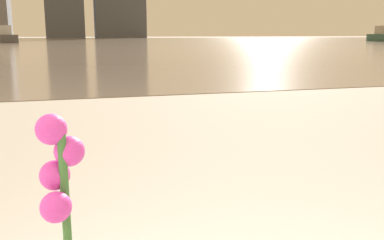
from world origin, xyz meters
The scene contains 3 objects.
harbor_water centered at (0.00, 62.00, 0.01)m, with size 180.00×110.00×0.01m.
harbor_boat_2 centered at (-7.14, 54.56, 0.70)m, with size 3.49×5.51×1.96m.
harbor_boat_3 centered at (41.17, 49.62, 0.75)m, with size 3.15×5.86×2.09m.
Camera 1 is at (-0.50, 0.14, 1.00)m, focal length 40.00 mm.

